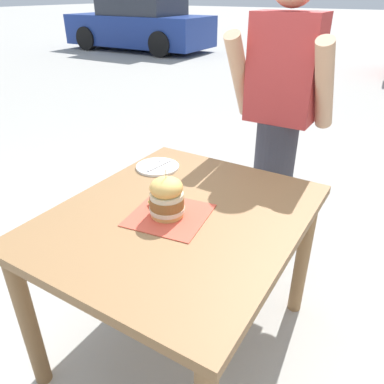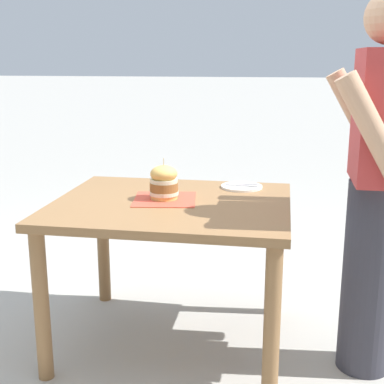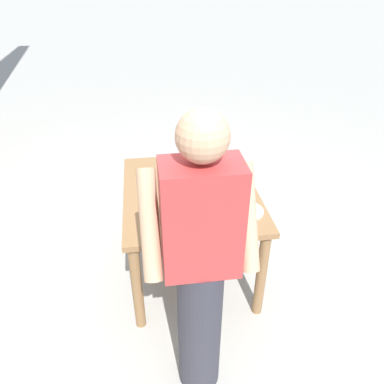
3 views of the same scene
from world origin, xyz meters
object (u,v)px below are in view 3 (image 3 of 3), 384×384
at_px(sandwich, 193,177).
at_px(patio_table, 190,203).
at_px(side_plate_with_forks, 247,211).
at_px(diner_across_table, 200,267).
at_px(pickle_spear, 204,185).

bearing_deg(sandwich, patio_table, 56.32).
relative_size(patio_table, sandwich, 5.65).
bearing_deg(side_plate_with_forks, sandwich, -49.28).
xyz_separation_m(patio_table, side_plate_with_forks, (-0.33, 0.31, 0.12)).
relative_size(side_plate_with_forks, diner_across_table, 0.13).
height_order(patio_table, pickle_spear, pickle_spear).
xyz_separation_m(pickle_spear, side_plate_with_forks, (-0.23, 0.34, -0.01)).
xyz_separation_m(sandwich, pickle_spear, (-0.08, 0.01, -0.07)).
xyz_separation_m(pickle_spear, diner_across_table, (0.18, 0.96, 0.12)).
bearing_deg(sandwich, side_plate_with_forks, 130.72).
height_order(sandwich, side_plate_with_forks, sandwich).
bearing_deg(pickle_spear, diner_across_table, 79.26).
relative_size(patio_table, pickle_spear, 15.52).
distance_m(patio_table, diner_across_table, 0.96).
distance_m(sandwich, side_plate_with_forks, 0.48).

